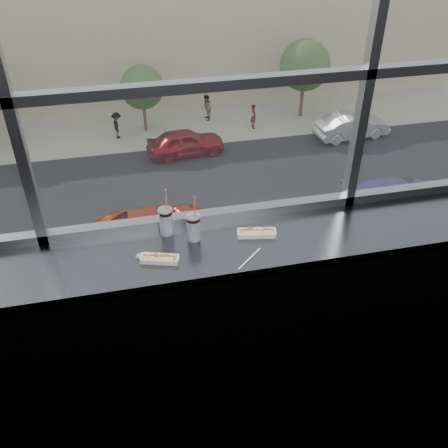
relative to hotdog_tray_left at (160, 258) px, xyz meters
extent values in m
plane|color=black|center=(0.33, 0.35, -0.57)|extent=(6.00, 0.00, 6.00)
plane|color=silver|center=(0.33, 0.37, 1.18)|extent=(6.00, 0.00, 6.00)
cube|color=#535659|center=(0.33, 0.08, -0.05)|extent=(6.00, 0.55, 0.06)
cube|color=#535659|center=(0.33, -0.18, -0.57)|extent=(6.00, 0.04, 1.04)
cube|color=white|center=(0.00, 0.00, -0.02)|extent=(0.23, 0.13, 0.01)
cube|color=white|center=(0.00, 0.00, 0.00)|extent=(0.23, 0.13, 0.03)
cylinder|color=#E7AD73|center=(0.00, 0.00, 0.00)|extent=(0.17, 0.09, 0.04)
cylinder|color=#994A29|center=(0.00, 0.00, 0.01)|extent=(0.18, 0.08, 0.03)
cube|color=white|center=(0.62, 0.12, -0.02)|extent=(0.25, 0.12, 0.01)
cube|color=white|center=(0.62, 0.12, 0.00)|extent=(0.25, 0.12, 0.03)
cylinder|color=#E7AD73|center=(0.62, 0.12, 0.00)|extent=(0.19, 0.07, 0.04)
cylinder|color=#994A29|center=(0.62, 0.12, 0.01)|extent=(0.19, 0.06, 0.03)
cylinder|color=white|center=(0.08, 0.27, 0.06)|extent=(0.08, 0.08, 0.17)
cylinder|color=black|center=(0.08, 0.27, 0.14)|extent=(0.09, 0.09, 0.02)
cylinder|color=silver|center=(0.08, 0.27, 0.15)|extent=(0.09, 0.09, 0.01)
cylinder|color=#FD656D|center=(0.09, 0.26, 0.22)|extent=(0.01, 0.04, 0.18)
cylinder|color=white|center=(0.23, 0.17, 0.06)|extent=(0.08, 0.08, 0.16)
cylinder|color=black|center=(0.23, 0.17, 0.13)|extent=(0.08, 0.08, 0.02)
cylinder|color=silver|center=(0.23, 0.17, 0.14)|extent=(0.09, 0.09, 0.01)
cylinder|color=#FD656D|center=(0.24, 0.16, 0.22)|extent=(0.01, 0.04, 0.17)
cylinder|color=white|center=(0.51, -0.10, -0.02)|extent=(0.18, 0.16, 0.01)
ellipsoid|color=silver|center=(-0.10, 0.06, -0.01)|extent=(0.09, 0.06, 0.02)
plane|color=#A09B8B|center=(0.33, 43.85, -12.12)|extent=(120.00, 120.00, 0.00)
cube|color=#A09B8B|center=(0.33, 7.35, -12.10)|extent=(50.00, 14.00, 0.04)
cube|color=black|center=(0.33, 20.35, -12.09)|extent=(80.00, 10.00, 0.06)
cube|color=#A09B8B|center=(0.33, 28.35, -12.10)|extent=(80.00, 6.00, 0.04)
cube|color=#C0B28C|center=(0.33, 38.35, -8.12)|extent=(50.00, 14.00, 8.00)
imported|color=#5D5597|center=(12.87, 16.35, -11.00)|extent=(3.07, 6.51, 2.11)
imported|color=maroon|center=(3.54, 24.35, -11.03)|extent=(3.20, 6.42, 2.06)
imported|color=silver|center=(14.11, 24.35, -11.03)|extent=(3.22, 6.45, 2.07)
imported|color=#AF3C1C|center=(0.92, 16.35, -11.07)|extent=(2.48, 5.95, 1.98)
imported|color=#66605B|center=(8.48, 27.15, -11.12)|extent=(0.64, 0.85, 1.92)
imported|color=#66605B|center=(5.71, 29.05, -11.04)|extent=(0.70, 0.93, 2.09)
imported|color=#66605B|center=(-0.28, 27.58, -11.08)|extent=(0.67, 0.89, 2.01)
cylinder|color=#47382B|center=(1.52, 28.35, -11.09)|extent=(0.21, 0.21, 2.06)
sphere|color=#3E622B|center=(1.52, 28.35, -9.20)|extent=(2.75, 2.75, 2.75)
cylinder|color=#47382B|center=(12.19, 28.35, -10.87)|extent=(0.25, 0.25, 2.50)
sphere|color=#3E622B|center=(12.19, 28.35, -8.59)|extent=(3.33, 3.33, 3.33)
camera|label=1|loc=(-0.13, -2.27, 1.84)|focal=40.00mm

